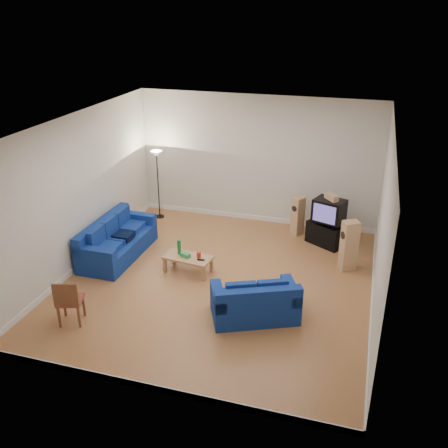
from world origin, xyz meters
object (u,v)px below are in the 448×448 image
(coffee_table, at_px, (188,259))
(sofa_loveseat, at_px, (255,304))
(sofa_three_seat, at_px, (116,243))
(television, at_px, (329,210))
(tv_stand, at_px, (326,234))

(coffee_table, bearing_deg, sofa_loveseat, -35.20)
(sofa_three_seat, xyz_separation_m, television, (4.42, 1.84, 0.57))
(coffee_table, distance_m, tv_stand, 3.38)
(tv_stand, height_order, television, television)
(sofa_three_seat, bearing_deg, coffee_table, 82.76)
(sofa_three_seat, distance_m, tv_stand, 4.79)
(coffee_table, bearing_deg, sofa_three_seat, 172.22)
(sofa_three_seat, height_order, television, television)
(sofa_three_seat, relative_size, coffee_table, 2.06)
(sofa_loveseat, bearing_deg, television, 50.03)
(sofa_three_seat, distance_m, sofa_loveseat, 3.80)
(sofa_loveseat, distance_m, coffee_table, 2.11)
(tv_stand, bearing_deg, television, -41.49)
(sofa_loveseat, relative_size, coffee_table, 1.65)
(television, bearing_deg, sofa_loveseat, -86.03)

